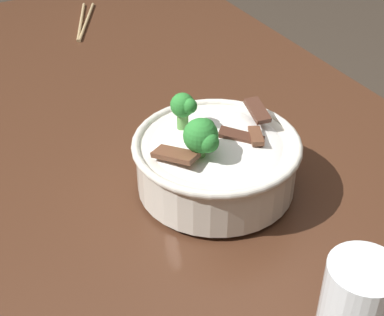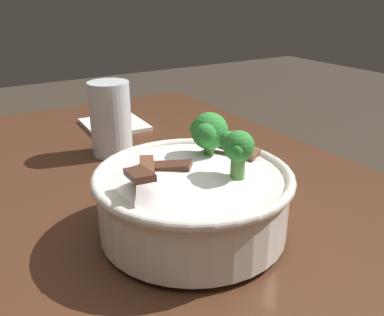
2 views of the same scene
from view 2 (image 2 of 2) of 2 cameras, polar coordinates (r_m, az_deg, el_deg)
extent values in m
cube|color=#472819|center=(0.46, 5.92, -20.46)|extent=(1.59, 0.77, 0.05)
cube|color=#472819|center=(1.32, -3.17, -10.53)|extent=(0.08, 0.08, 0.75)
cylinder|color=silver|center=(0.53, 0.14, -9.90)|extent=(0.10, 0.10, 0.01)
cylinder|color=silver|center=(0.51, 0.14, -6.09)|extent=(0.23, 0.23, 0.07)
torus|color=silver|center=(0.49, 0.15, -2.40)|extent=(0.24, 0.24, 0.01)
ellipsoid|color=white|center=(0.50, 0.15, -3.52)|extent=(0.21, 0.21, 0.05)
cube|color=#4C2B1E|center=(0.49, -3.78, -1.28)|extent=(0.06, 0.06, 0.02)
cube|color=#4C2B1E|center=(0.44, -7.19, -2.27)|extent=(0.05, 0.03, 0.02)
cube|color=brown|center=(0.54, 5.80, 1.51)|extent=(0.07, 0.05, 0.02)
cube|color=brown|center=(0.49, -6.17, -1.05)|extent=(0.05, 0.03, 0.01)
cylinder|color=#5B9947|center=(0.53, 2.37, 1.12)|extent=(0.01, 0.01, 0.02)
sphere|color=#2D8433|center=(0.52, 2.41, 3.71)|extent=(0.05, 0.05, 0.05)
sphere|color=#2D8433|center=(0.53, 1.20, 3.98)|extent=(0.03, 0.03, 0.03)
sphere|color=#2D8433|center=(0.50, 1.94, 3.32)|extent=(0.03, 0.03, 0.03)
cylinder|color=#5B9947|center=(0.47, 6.25, -1.34)|extent=(0.02, 0.02, 0.03)
sphere|color=#2D8433|center=(0.46, 6.38, 1.63)|extent=(0.03, 0.03, 0.03)
sphere|color=#2D8433|center=(0.46, 5.04, 2.35)|extent=(0.02, 0.02, 0.02)
sphere|color=#2D8433|center=(0.45, 6.15, 1.00)|extent=(0.02, 0.02, 0.02)
cylinder|color=white|center=(0.79, -10.68, 0.86)|extent=(0.07, 0.07, 0.00)
cylinder|color=white|center=(0.77, -11.02, 5.30)|extent=(0.07, 0.07, 0.13)
cylinder|color=olive|center=(0.78, -10.89, 3.60)|extent=(0.06, 0.06, 0.08)
cube|color=silver|center=(0.94, -10.54, 4.52)|extent=(0.15, 0.13, 0.01)
camera|label=1|loc=(1.14, -0.49, 34.80)|focal=53.60mm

